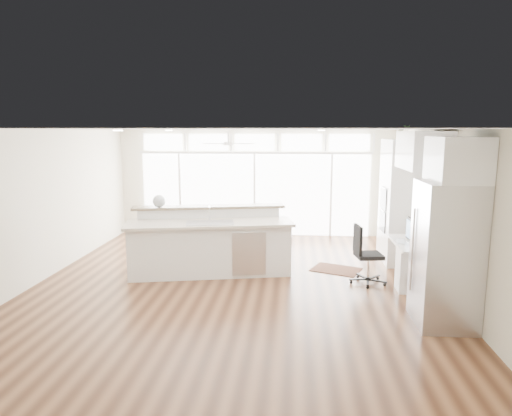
{
  "coord_description": "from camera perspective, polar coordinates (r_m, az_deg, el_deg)",
  "views": [
    {
      "loc": [
        1.02,
        -7.61,
        2.68
      ],
      "look_at": [
        0.32,
        0.6,
        1.27
      ],
      "focal_mm": 32.0,
      "sensor_mm": 36.0,
      "label": 1
    }
  ],
  "objects": [
    {
      "name": "floor",
      "position": [
        8.14,
        -2.65,
        -9.62
      ],
      "size": [
        7.0,
        8.0,
        0.02
      ],
      "primitive_type": "cube",
      "color": "#422414",
      "rests_on": "ground"
    },
    {
      "name": "ceiling",
      "position": [
        7.68,
        -2.81,
        9.82
      ],
      "size": [
        7.0,
        8.0,
        0.02
      ],
      "primitive_type": "cube",
      "color": "white",
      "rests_on": "wall_back"
    },
    {
      "name": "wall_back",
      "position": [
        11.74,
        -0.15,
        3.19
      ],
      "size": [
        7.0,
        0.04,
        2.7
      ],
      "primitive_type": "cube",
      "color": "silver",
      "rests_on": "floor"
    },
    {
      "name": "wall_front",
      "position": [
        3.99,
        -10.45,
        -10.01
      ],
      "size": [
        7.0,
        0.04,
        2.7
      ],
      "primitive_type": "cube",
      "color": "silver",
      "rests_on": "floor"
    },
    {
      "name": "wall_left",
      "position": [
        8.96,
        -25.52,
        0.19
      ],
      "size": [
        0.04,
        8.0,
        2.7
      ],
      "primitive_type": "cube",
      "color": "silver",
      "rests_on": "floor"
    },
    {
      "name": "wall_right",
      "position": [
        8.12,
        22.57,
        -0.5
      ],
      "size": [
        0.04,
        8.0,
        2.7
      ],
      "primitive_type": "cube",
      "color": "silver",
      "rests_on": "floor"
    },
    {
      "name": "glass_wall",
      "position": [
        11.71,
        -0.18,
        1.69
      ],
      "size": [
        5.8,
        0.06,
        2.08
      ],
      "primitive_type": "cube",
      "color": "white",
      "rests_on": "wall_back"
    },
    {
      "name": "transom_row",
      "position": [
        11.6,
        -0.18,
        8.21
      ],
      "size": [
        5.9,
        0.06,
        0.4
      ],
      "primitive_type": "cube",
      "color": "white",
      "rests_on": "wall_back"
    },
    {
      "name": "desk_window",
      "position": [
        8.36,
        21.79,
        1.22
      ],
      "size": [
        0.04,
        0.85,
        0.85
      ],
      "primitive_type": "cube",
      "color": "white",
      "rests_on": "wall_right"
    },
    {
      "name": "ceiling_fan",
      "position": [
        10.53,
        -3.48,
        8.58
      ],
      "size": [
        1.16,
        1.16,
        0.32
      ],
      "primitive_type": "cube",
      "color": "silver",
      "rests_on": "ceiling"
    },
    {
      "name": "recessed_lights",
      "position": [
        7.88,
        -2.61,
        9.67
      ],
      "size": [
        3.4,
        3.0,
        0.02
      ],
      "primitive_type": "cube",
      "color": "silver",
      "rests_on": "ceiling"
    },
    {
      "name": "oven_cabinet",
      "position": [
        9.76,
        17.53,
        0.81
      ],
      "size": [
        0.64,
        1.2,
        2.5
      ],
      "primitive_type": "cube",
      "color": "white",
      "rests_on": "floor"
    },
    {
      "name": "desk_nook",
      "position": [
        8.51,
        19.15,
        -6.55
      ],
      "size": [
        0.72,
        1.3,
        0.76
      ],
      "primitive_type": "cube",
      "color": "white",
      "rests_on": "floor"
    },
    {
      "name": "upper_cabinets",
      "position": [
        8.21,
        20.19,
        6.79
      ],
      "size": [
        0.64,
        1.3,
        0.64
      ],
      "primitive_type": "cube",
      "color": "white",
      "rests_on": "wall_right"
    },
    {
      "name": "refrigerator",
      "position": [
        6.81,
        22.65,
        -5.36
      ],
      "size": [
        0.76,
        0.9,
        2.0
      ],
      "primitive_type": "cube",
      "color": "silver",
      "rests_on": "floor"
    },
    {
      "name": "fridge_cabinet",
      "position": [
        6.63,
        23.88,
        5.57
      ],
      "size": [
        0.64,
        0.9,
        0.6
      ],
      "primitive_type": "cube",
      "color": "white",
      "rests_on": "wall_right"
    },
    {
      "name": "framed_photos",
      "position": [
        8.97,
        20.6,
        0.86
      ],
      "size": [
        0.06,
        0.22,
        0.8
      ],
      "primitive_type": "cube",
      "color": "black",
      "rests_on": "wall_right"
    },
    {
      "name": "kitchen_island",
      "position": [
        8.61,
        -5.76,
        -4.27
      ],
      "size": [
        3.25,
        1.76,
        1.22
      ],
      "primitive_type": "cube",
      "rotation": [
        0.0,
        0.0,
        0.2
      ],
      "color": "white",
      "rests_on": "floor"
    },
    {
      "name": "rug",
      "position": [
        9.09,
        9.98,
        -7.57
      ],
      "size": [
        1.07,
        0.94,
        0.01
      ],
      "primitive_type": "cube",
      "rotation": [
        0.0,
        0.0,
        -0.4
      ],
      "color": "#331810",
      "rests_on": "floor"
    },
    {
      "name": "office_chair",
      "position": [
        8.29,
        13.93,
        -5.71
      ],
      "size": [
        0.61,
        0.58,
        1.04
      ],
      "primitive_type": "cube",
      "rotation": [
        0.0,
        0.0,
        0.16
      ],
      "color": "black",
      "rests_on": "floor"
    },
    {
      "name": "fishbowl",
      "position": [
        8.89,
        -12.02,
        0.85
      ],
      "size": [
        0.26,
        0.26,
        0.24
      ],
      "primitive_type": "sphere",
      "rotation": [
        0.0,
        0.0,
        0.07
      ],
      "color": "silver",
      "rests_on": "kitchen_island"
    },
    {
      "name": "monitor",
      "position": [
        8.35,
        18.84,
        -2.62
      ],
      "size": [
        0.1,
        0.52,
        0.43
      ],
      "primitive_type": "cube",
      "rotation": [
        0.0,
        0.0,
        0.02
      ],
      "color": "black",
      "rests_on": "desk_nook"
    },
    {
      "name": "keyboard",
      "position": [
        8.35,
        17.63,
        -4.01
      ],
      "size": [
        0.18,
        0.36,
        0.02
      ],
      "primitive_type": "cube",
      "rotation": [
        0.0,
        0.0,
        -0.17
      ],
      "color": "white",
      "rests_on": "desk_nook"
    },
    {
      "name": "potted_plant",
      "position": [
        9.66,
        17.95,
        8.78
      ],
      "size": [
        0.25,
        0.27,
        0.21
      ],
      "primitive_type": "imported",
      "rotation": [
        0.0,
        0.0,
        0.01
      ],
      "color": "#355926",
      "rests_on": "oven_cabinet"
    }
  ]
}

